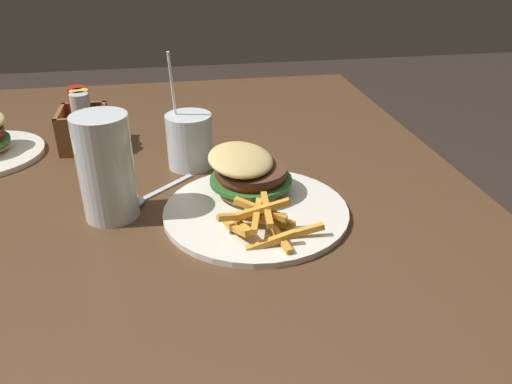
{
  "coord_description": "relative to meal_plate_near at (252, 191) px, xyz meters",
  "views": [
    {
      "loc": [
        -0.78,
        -0.08,
        1.18
      ],
      "look_at": [
        -0.1,
        -0.19,
        0.81
      ],
      "focal_mm": 35.0,
      "sensor_mm": 36.0,
      "label": 1
    }
  ],
  "objects": [
    {
      "name": "meal_plate_near",
      "position": [
        0.0,
        0.0,
        0.0
      ],
      "size": [
        0.3,
        0.3,
        0.09
      ],
      "color": "silver",
      "rests_on": "dining_table"
    },
    {
      "name": "juice_glass",
      "position": [
        0.17,
        0.09,
        0.02
      ],
      "size": [
        0.09,
        0.09,
        0.22
      ],
      "color": "silver",
      "rests_on": "dining_table"
    },
    {
      "name": "beer_glass",
      "position": [
        0.01,
        0.22,
        0.05
      ],
      "size": [
        0.08,
        0.08,
        0.17
      ],
      "color": "silver",
      "rests_on": "dining_table"
    },
    {
      "name": "dining_table",
      "position": [
        0.07,
        0.19,
        -0.15
      ],
      "size": [
        1.39,
        1.2,
        0.77
      ],
      "color": "#4C331E",
      "rests_on": "ground_plane"
    },
    {
      "name": "condiment_caddy",
      "position": [
        0.31,
        0.3,
        0.02
      ],
      "size": [
        0.11,
        0.09,
        0.12
      ],
      "color": "brown",
      "rests_on": "dining_table"
    },
    {
      "name": "spoon",
      "position": [
        0.04,
        0.19,
        -0.02
      ],
      "size": [
        0.14,
        0.14,
        0.02
      ],
      "rotation": [
        0.0,
        0.0,
        2.32
      ],
      "color": "silver",
      "rests_on": "dining_table"
    }
  ]
}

